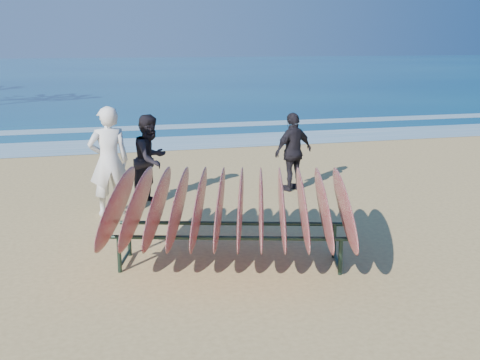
{
  "coord_description": "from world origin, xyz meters",
  "views": [
    {
      "loc": [
        -2.37,
        -7.92,
        3.06
      ],
      "look_at": [
        0.0,
        0.8,
        0.95
      ],
      "focal_mm": 45.0,
      "sensor_mm": 36.0,
      "label": 1
    }
  ],
  "objects_px": {
    "person_white": "(109,161)",
    "surfboard_rack": "(230,206)",
    "person_dark_a": "(150,159)",
    "person_dark_b": "(293,152)"
  },
  "relations": [
    {
      "from": "person_dark_a",
      "to": "person_dark_b",
      "type": "xyz_separation_m",
      "value": [
        2.96,
        0.22,
        -0.04
      ]
    },
    {
      "from": "person_dark_a",
      "to": "person_dark_b",
      "type": "distance_m",
      "value": 2.97
    },
    {
      "from": "surfboard_rack",
      "to": "person_dark_a",
      "type": "xyz_separation_m",
      "value": [
        -0.65,
        3.59,
        0.0
      ]
    },
    {
      "from": "person_dark_a",
      "to": "person_dark_b",
      "type": "relative_size",
      "value": 1.05
    },
    {
      "from": "surfboard_rack",
      "to": "person_white",
      "type": "distance_m",
      "value": 3.32
    },
    {
      "from": "person_white",
      "to": "surfboard_rack",
      "type": "bearing_deg",
      "value": 112.23
    },
    {
      "from": "surfboard_rack",
      "to": "person_white",
      "type": "relative_size",
      "value": 1.94
    },
    {
      "from": "person_dark_a",
      "to": "person_white",
      "type": "bearing_deg",
      "value": 172.3
    },
    {
      "from": "person_white",
      "to": "person_dark_a",
      "type": "relative_size",
      "value": 1.14
    },
    {
      "from": "person_dark_a",
      "to": "person_dark_b",
      "type": "bearing_deg",
      "value": -40.65
    }
  ]
}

